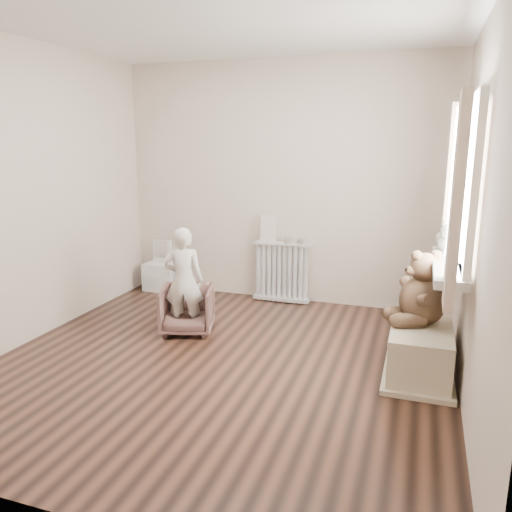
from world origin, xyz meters
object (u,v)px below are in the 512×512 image
(toy_vanity, at_px, (161,268))
(teddy_bear, at_px, (424,288))
(toy_bench, at_px, (420,349))
(plush_cat, at_px, (447,238))
(child, at_px, (184,281))
(radiator, at_px, (282,268))
(armchair, at_px, (187,310))

(toy_vanity, height_order, teddy_bear, teddy_bear)
(toy_bench, xyz_separation_m, plush_cat, (0.14, 0.39, 0.80))
(child, xyz_separation_m, toy_bench, (2.07, -0.16, -0.31))
(plush_cat, bearing_deg, radiator, 139.55)
(child, bearing_deg, plush_cat, 168.56)
(plush_cat, bearing_deg, teddy_bear, -123.68)
(radiator, bearing_deg, toy_vanity, -178.84)
(armchair, xyz_separation_m, toy_bench, (2.07, -0.21, -0.02))
(armchair, distance_m, child, 0.30)
(armchair, height_order, child, child)
(toy_bench, height_order, teddy_bear, teddy_bear)
(teddy_bear, distance_m, plush_cat, 0.49)
(radiator, relative_size, toy_bench, 0.80)
(child, xyz_separation_m, plush_cat, (2.21, 0.22, 0.49))
(toy_bench, bearing_deg, toy_vanity, 155.76)
(plush_cat, bearing_deg, toy_bench, -119.18)
(radiator, xyz_separation_m, plush_cat, (1.62, -0.98, 0.61))
(armchair, relative_size, teddy_bear, 0.86)
(radiator, bearing_deg, toy_bench, -42.68)
(toy_vanity, bearing_deg, plush_cat, -16.98)
(radiator, bearing_deg, teddy_bear, -41.58)
(armchair, xyz_separation_m, plush_cat, (2.21, 0.17, 0.78))
(armchair, bearing_deg, toy_vanity, 111.42)
(toy_bench, bearing_deg, child, 175.48)
(toy_vanity, bearing_deg, radiator, 1.16)
(radiator, distance_m, toy_bench, 2.03)
(toy_bench, xyz_separation_m, teddy_bear, (-0.01, 0.06, 0.47))
(child, height_order, teddy_bear, child)
(armchair, height_order, teddy_bear, teddy_bear)
(toy_bench, relative_size, plush_cat, 2.90)
(radiator, height_order, toy_vanity, radiator)
(plush_cat, bearing_deg, toy_vanity, 153.70)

